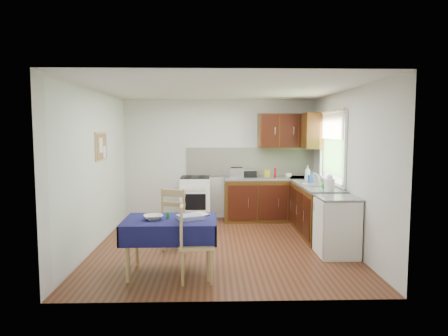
{
  "coord_description": "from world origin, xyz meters",
  "views": [
    {
      "loc": [
        -0.14,
        -6.29,
        1.86
      ],
      "look_at": [
        0.05,
        0.27,
        1.24
      ],
      "focal_mm": 32.0,
      "sensor_mm": 36.0,
      "label": 1
    }
  ],
  "objects_px": {
    "chair_near": "(193,241)",
    "toaster": "(237,173)",
    "sandwich_press": "(249,173)",
    "dish_rack": "(317,184)",
    "chair_far": "(177,217)",
    "kettle": "(329,184)",
    "dining_table": "(170,227)"
  },
  "relations": [
    {
      "from": "sandwich_press",
      "to": "dish_rack",
      "type": "bearing_deg",
      "value": -63.12
    },
    {
      "from": "toaster",
      "to": "dish_rack",
      "type": "distance_m",
      "value": 1.79
    },
    {
      "from": "dining_table",
      "to": "toaster",
      "type": "xyz_separation_m",
      "value": [
        1.03,
        2.98,
        0.38
      ]
    },
    {
      "from": "dining_table",
      "to": "dish_rack",
      "type": "xyz_separation_m",
      "value": [
        2.36,
        1.78,
        0.31
      ]
    },
    {
      "from": "chair_near",
      "to": "sandwich_press",
      "type": "height_order",
      "value": "sandwich_press"
    },
    {
      "from": "chair_far",
      "to": "sandwich_press",
      "type": "distance_m",
      "value": 2.5
    },
    {
      "from": "sandwich_press",
      "to": "kettle",
      "type": "bearing_deg",
      "value": -73.58
    },
    {
      "from": "chair_near",
      "to": "kettle",
      "type": "relative_size",
      "value": 3.55
    },
    {
      "from": "sandwich_press",
      "to": "dish_rack",
      "type": "distance_m",
      "value": 1.67
    },
    {
      "from": "toaster",
      "to": "dining_table",
      "type": "bearing_deg",
      "value": -91.97
    },
    {
      "from": "chair_far",
      "to": "chair_near",
      "type": "height_order",
      "value": "chair_far"
    },
    {
      "from": "dining_table",
      "to": "sandwich_press",
      "type": "height_order",
      "value": "sandwich_press"
    },
    {
      "from": "chair_far",
      "to": "dish_rack",
      "type": "relative_size",
      "value": 2.22
    },
    {
      "from": "chair_near",
      "to": "toaster",
      "type": "distance_m",
      "value": 3.36
    },
    {
      "from": "dining_table",
      "to": "kettle",
      "type": "height_order",
      "value": "kettle"
    },
    {
      "from": "chair_far",
      "to": "toaster",
      "type": "bearing_deg",
      "value": -95.34
    },
    {
      "from": "chair_far",
      "to": "chair_near",
      "type": "xyz_separation_m",
      "value": [
        0.3,
        -1.24,
        -0.02
      ]
    },
    {
      "from": "chair_far",
      "to": "kettle",
      "type": "distance_m",
      "value": 2.45
    },
    {
      "from": "toaster",
      "to": "kettle",
      "type": "height_order",
      "value": "kettle"
    },
    {
      "from": "chair_near",
      "to": "kettle",
      "type": "bearing_deg",
      "value": -59.76
    },
    {
      "from": "chair_far",
      "to": "dish_rack",
      "type": "bearing_deg",
      "value": -139.26
    },
    {
      "from": "dish_rack",
      "to": "toaster",
      "type": "bearing_deg",
      "value": 145.41
    },
    {
      "from": "toaster",
      "to": "kettle",
      "type": "distance_m",
      "value": 2.31
    },
    {
      "from": "chair_near",
      "to": "toaster",
      "type": "bearing_deg",
      "value": -15.85
    },
    {
      "from": "kettle",
      "to": "chair_far",
      "type": "bearing_deg",
      "value": -176.72
    },
    {
      "from": "sandwich_press",
      "to": "kettle",
      "type": "height_order",
      "value": "kettle"
    },
    {
      "from": "dining_table",
      "to": "kettle",
      "type": "xyz_separation_m",
      "value": [
        2.39,
        1.11,
        0.4
      ]
    },
    {
      "from": "chair_far",
      "to": "sandwich_press",
      "type": "bearing_deg",
      "value": -100.0
    },
    {
      "from": "dining_table",
      "to": "sandwich_press",
      "type": "relative_size",
      "value": 4.15
    },
    {
      "from": "toaster",
      "to": "chair_near",
      "type": "bearing_deg",
      "value": -85.62
    },
    {
      "from": "sandwich_press",
      "to": "chair_near",
      "type": "bearing_deg",
      "value": -119.63
    },
    {
      "from": "chair_near",
      "to": "sandwich_press",
      "type": "xyz_separation_m",
      "value": [
        1.0,
        3.33,
        0.48
      ]
    }
  ]
}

